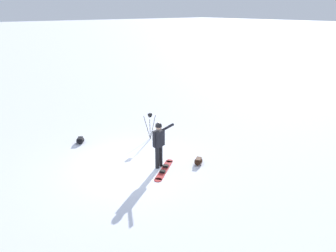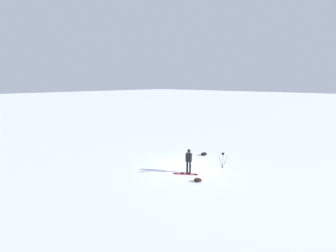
{
  "view_description": "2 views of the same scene",
  "coord_description": "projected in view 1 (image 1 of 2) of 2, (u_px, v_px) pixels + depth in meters",
  "views": [
    {
      "loc": [
        9.35,
        -5.69,
        5.61
      ],
      "look_at": [
        0.65,
        1.2,
        1.5
      ],
      "focal_mm": 34.14,
      "sensor_mm": 36.0,
      "label": 1
    },
    {
      "loc": [
        12.56,
        9.67,
        6.34
      ],
      "look_at": [
        4.42,
        2.11,
        4.15
      ],
      "focal_mm": 23.46,
      "sensor_mm": 36.0,
      "label": 2
    }
  ],
  "objects": [
    {
      "name": "ground_plane",
      "position": [
        133.0,
        165.0,
        12.14
      ],
      "size": [
        300.0,
        300.0,
        0.0
      ],
      "primitive_type": "plane",
      "color": "white"
    },
    {
      "name": "gear_bag_small",
      "position": [
        80.0,
        140.0,
        14.11
      ],
      "size": [
        0.65,
        0.59,
        0.25
      ],
      "color": "black",
      "rests_on": "ground_plane"
    },
    {
      "name": "camera_tripod",
      "position": [
        150.0,
        121.0,
        14.28
      ],
      "size": [
        0.59,
        0.55,
        1.22
      ],
      "color": "#262628",
      "rests_on": "ground_plane"
    },
    {
      "name": "gear_bag_large",
      "position": [
        198.0,
        161.0,
        12.19
      ],
      "size": [
        0.54,
        0.6,
        0.24
      ],
      "color": "black",
      "rests_on": "ground_plane"
    },
    {
      "name": "snowboard",
      "position": [
        164.0,
        170.0,
        11.75
      ],
      "size": [
        1.17,
        1.5,
        0.1
      ],
      "color": "#B23333",
      "rests_on": "ground_plane"
    },
    {
      "name": "snowboarder",
      "position": [
        159.0,
        140.0,
        11.63
      ],
      "size": [
        0.66,
        0.6,
        1.8
      ],
      "color": "black",
      "rests_on": "ground_plane"
    }
  ]
}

